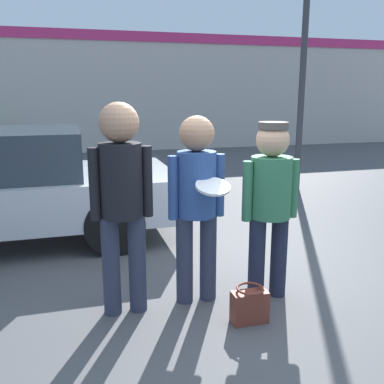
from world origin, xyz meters
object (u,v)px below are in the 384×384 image
person_right (270,196)px  handbag (250,305)px  person_left (122,191)px  street_lamp (321,9)px  person_middle_with_frisbee (197,195)px

person_right → handbag: size_ratio=5.22×
person_left → person_right: size_ratio=1.11×
person_right → street_lamp: 5.49m
street_lamp → handbag: bearing=-125.8°
person_right → street_lamp: bearing=54.7°
person_left → person_middle_with_frisbee: 0.65m
person_middle_with_frisbee → street_lamp: (3.51, 3.93, 2.36)m
person_middle_with_frisbee → handbag: 1.02m
person_middle_with_frisbee → street_lamp: 5.77m
street_lamp → handbag: street_lamp is taller
person_left → person_middle_with_frisbee: bearing=3.0°
person_left → handbag: person_left is taller
person_left → person_right: bearing=-3.2°
person_middle_with_frisbee → person_right: bearing=-9.4°
person_right → handbag: 0.96m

